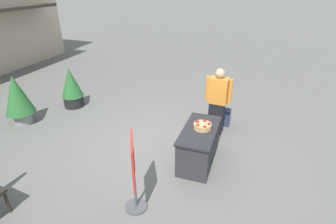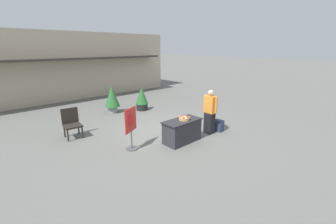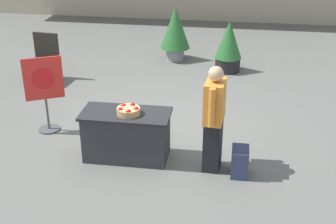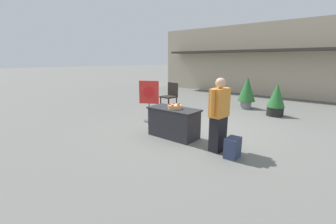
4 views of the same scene
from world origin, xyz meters
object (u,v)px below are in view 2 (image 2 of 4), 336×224
at_px(person_visitor, 210,112).
at_px(potted_plant_far_left, 142,98).
at_px(backpack, 218,126).
at_px(poster_board, 131,127).
at_px(display_table, 182,131).
at_px(patio_chair, 71,122).
at_px(potted_plant_near_right, 112,97).
at_px(apple_basket, 184,118).

xyz_separation_m(person_visitor, potted_plant_far_left, (0.08, 4.15, -0.21)).
bearing_deg(backpack, potted_plant_far_left, 94.30).
relative_size(backpack, poster_board, 0.32).
distance_m(backpack, potted_plant_far_left, 4.30).
distance_m(display_table, patio_chair, 3.80).
relative_size(display_table, patio_chair, 1.32).
xyz_separation_m(backpack, patio_chair, (-4.16, 3.14, 0.33)).
bearing_deg(potted_plant_far_left, poster_board, -130.79).
bearing_deg(display_table, potted_plant_near_right, 88.71).
bearing_deg(patio_chair, poster_board, 29.31).
height_order(display_table, potted_plant_far_left, potted_plant_far_left).
xyz_separation_m(display_table, potted_plant_far_left, (1.38, 4.03, 0.22)).
bearing_deg(display_table, backpack, -8.18).
xyz_separation_m(apple_basket, potted_plant_far_left, (1.33, 4.07, -0.21)).
bearing_deg(backpack, potted_plant_near_right, 108.16).
xyz_separation_m(potted_plant_far_left, potted_plant_near_right, (-1.28, 0.60, 0.13)).
distance_m(display_table, backpack, 1.73).
height_order(display_table, potted_plant_near_right, potted_plant_near_right).
bearing_deg(potted_plant_far_left, backpack, -85.70).
bearing_deg(backpack, poster_board, 164.25).
height_order(display_table, poster_board, poster_board).
bearing_deg(patio_chair, potted_plant_near_right, 130.72).
bearing_deg(apple_basket, poster_board, 155.94).
height_order(person_visitor, backpack, person_visitor).
distance_m(person_visitor, poster_board, 2.93).
bearing_deg(potted_plant_near_right, potted_plant_far_left, -25.26).
relative_size(apple_basket, person_visitor, 0.22).
xyz_separation_m(person_visitor, potted_plant_near_right, (-1.20, 4.75, -0.08)).
xyz_separation_m(display_table, poster_board, (-1.52, 0.66, 0.35)).
relative_size(apple_basket, potted_plant_near_right, 0.27).
relative_size(display_table, person_visitor, 0.84).
bearing_deg(display_table, potted_plant_far_left, 71.07).
bearing_deg(apple_basket, backpack, -7.14).
bearing_deg(poster_board, backpack, 47.14).
height_order(poster_board, potted_plant_near_right, poster_board).
distance_m(apple_basket, potted_plant_near_right, 4.67).
distance_m(potted_plant_far_left, potted_plant_near_right, 1.42).
relative_size(poster_board, potted_plant_near_right, 1.01).
bearing_deg(person_visitor, patio_chair, -33.50).
relative_size(poster_board, patio_chair, 1.30).
relative_size(person_visitor, patio_chair, 1.58).
xyz_separation_m(apple_basket, backpack, (1.65, -0.21, -0.59)).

